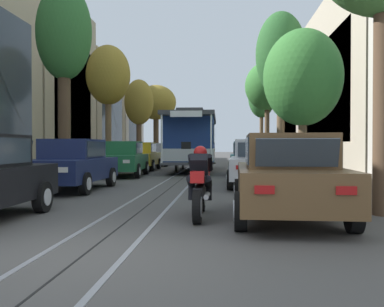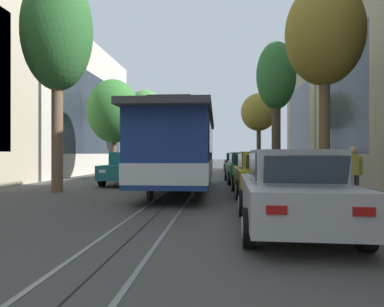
# 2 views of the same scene
# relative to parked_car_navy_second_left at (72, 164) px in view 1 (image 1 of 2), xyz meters

# --- Properties ---
(ground_plane) EXTENTS (160.00, 160.00, 0.00)m
(ground_plane) POSITION_rel_parked_car_navy_second_left_xyz_m (2.96, 11.98, -0.80)
(ground_plane) COLOR #4C4947
(trolley_track_rails) EXTENTS (1.14, 57.67, 0.01)m
(trolley_track_rails) POSITION_rel_parked_car_navy_second_left_xyz_m (2.96, 14.95, -0.79)
(trolley_track_rails) COLOR gray
(trolley_track_rails) RESTS_ON ground
(building_facade_left) EXTENTS (5.40, 49.37, 10.82)m
(building_facade_left) POSITION_rel_parked_car_navy_second_left_xyz_m (-7.69, 13.15, 3.93)
(building_facade_left) COLOR tan
(building_facade_left) RESTS_ON ground
(building_facade_right) EXTENTS (4.98, 49.37, 10.69)m
(building_facade_right) POSITION_rel_parked_car_navy_second_left_xyz_m (13.40, 12.93, 4.05)
(building_facade_right) COLOR beige
(building_facade_right) RESTS_ON ground
(parked_car_navy_second_left) EXTENTS (2.03, 4.38, 1.58)m
(parked_car_navy_second_left) POSITION_rel_parked_car_navy_second_left_xyz_m (0.00, 0.00, 0.00)
(parked_car_navy_second_left) COLOR #19234C
(parked_car_navy_second_left) RESTS_ON ground
(parked_car_green_mid_left) EXTENTS (2.13, 4.42, 1.58)m
(parked_car_green_mid_left) POSITION_rel_parked_car_navy_second_left_xyz_m (0.13, 6.27, 0.00)
(parked_car_green_mid_left) COLOR #1E6038
(parked_car_green_mid_left) RESTS_ON ground
(parked_car_yellow_fourth_left) EXTENTS (2.06, 4.38, 1.58)m
(parked_car_yellow_fourth_left) POSITION_rel_parked_car_navy_second_left_xyz_m (-0.07, 11.48, 0.00)
(parked_car_yellow_fourth_left) COLOR gold
(parked_car_yellow_fourth_left) RESTS_ON ground
(parked_car_silver_fifth_left) EXTENTS (2.09, 4.40, 1.58)m
(parked_car_silver_fifth_left) POSITION_rel_parked_car_navy_second_left_xyz_m (-0.00, 17.09, 0.00)
(parked_car_silver_fifth_left) COLOR #B7B7BC
(parked_car_silver_fifth_left) RESTS_ON ground
(parked_car_brown_near_right) EXTENTS (2.08, 4.40, 1.58)m
(parked_car_brown_near_right) POSITION_rel_parked_car_navy_second_left_xyz_m (5.89, -4.95, 0.00)
(parked_car_brown_near_right) COLOR brown
(parked_car_brown_near_right) RESTS_ON ground
(parked_car_white_second_right) EXTENTS (2.11, 4.41, 1.58)m
(parked_car_white_second_right) POSITION_rel_parked_car_navy_second_left_xyz_m (5.83, 1.55, 0.00)
(parked_car_white_second_right) COLOR silver
(parked_car_white_second_right) RESTS_ON ground
(parked_car_teal_mid_right) EXTENTS (2.04, 4.38, 1.58)m
(parked_car_teal_mid_right) POSITION_rel_parked_car_navy_second_left_xyz_m (5.91, 7.48, 0.00)
(parked_car_teal_mid_right) COLOR #196B70
(parked_car_teal_mid_right) RESTS_ON ground
(street_tree_kerb_left_second) EXTENTS (2.26, 2.03, 7.98)m
(street_tree_kerb_left_second) POSITION_rel_parked_car_navy_second_left_xyz_m (-1.80, 4.17, 4.99)
(street_tree_kerb_left_second) COLOR #4C3826
(street_tree_kerb_left_second) RESTS_ON ground
(street_tree_kerb_left_mid) EXTENTS (2.60, 2.46, 7.34)m
(street_tree_kerb_left_mid) POSITION_rel_parked_car_navy_second_left_xyz_m (-2.11, 12.15, 4.70)
(street_tree_kerb_left_mid) COLOR brown
(street_tree_kerb_left_mid) RESTS_ON ground
(street_tree_kerb_left_fourth) EXTENTS (2.31, 2.20, 6.65)m
(street_tree_kerb_left_fourth) POSITION_rel_parked_car_navy_second_left_xyz_m (-2.01, 20.92, 3.95)
(street_tree_kerb_left_fourth) COLOR brown
(street_tree_kerb_left_fourth) RESTS_ON ground
(street_tree_kerb_left_far) EXTENTS (3.92, 3.46, 7.32)m
(street_tree_kerb_left_far) POSITION_rel_parked_car_navy_second_left_xyz_m (-1.90, 28.94, 4.76)
(street_tree_kerb_left_far) COLOR #4C3826
(street_tree_kerb_left_far) RESTS_ON ground
(street_tree_kerb_right_second) EXTENTS (3.08, 3.22, 5.96)m
(street_tree_kerb_right_second) POSITION_rel_parked_car_navy_second_left_xyz_m (7.79, 4.21, 3.25)
(street_tree_kerb_right_second) COLOR brown
(street_tree_kerb_right_second) RESTS_ON ground
(street_tree_kerb_right_mid) EXTENTS (2.76, 2.56, 8.75)m
(street_tree_kerb_right_mid) POSITION_rel_parked_car_navy_second_left_xyz_m (7.82, 11.07, 5.47)
(street_tree_kerb_right_mid) COLOR brown
(street_tree_kerb_right_mid) RESTS_ON ground
(street_tree_kerb_right_fourth) EXTENTS (3.47, 3.69, 7.98)m
(street_tree_kerb_right_fourth) POSITION_rel_parked_car_navy_second_left_xyz_m (8.08, 21.39, 5.24)
(street_tree_kerb_right_fourth) COLOR brown
(street_tree_kerb_right_fourth) RESTS_ON ground
(street_tree_kerb_right_far) EXTENTS (2.53, 2.58, 8.07)m
(street_tree_kerb_right_far) POSITION_rel_parked_car_navy_second_left_xyz_m (8.28, 28.87, 5.21)
(street_tree_kerb_right_far) COLOR brown
(street_tree_kerb_right_far) RESTS_ON ground
(cable_car_trolley) EXTENTS (2.66, 9.15, 3.28)m
(cable_car_trolley) POSITION_rel_parked_car_navy_second_left_xyz_m (2.96, 11.06, 0.86)
(cable_car_trolley) COLOR navy
(cable_car_trolley) RESTS_ON ground
(motorcycle_with_rider) EXTENTS (0.56, 1.99, 1.37)m
(motorcycle_with_rider) POSITION_rel_parked_car_navy_second_left_xyz_m (4.25, -4.95, -0.15)
(motorcycle_with_rider) COLOR black
(motorcycle_with_rider) RESTS_ON ground
(pedestrian_on_left_pavement) EXTENTS (0.55, 0.38, 1.73)m
(pedestrian_on_left_pavement) POSITION_rel_parked_car_navy_second_left_xyz_m (-2.58, 13.38, 0.18)
(pedestrian_on_left_pavement) COLOR #282D38
(pedestrian_on_left_pavement) RESTS_ON ground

